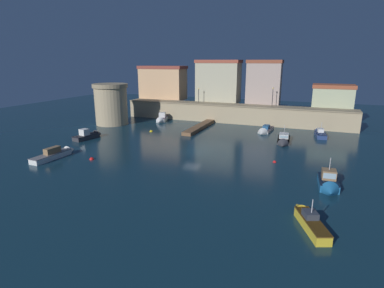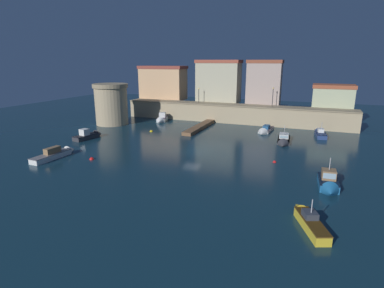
{
  "view_description": "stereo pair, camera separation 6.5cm",
  "coord_description": "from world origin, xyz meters",
  "px_view_note": "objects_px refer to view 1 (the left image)",
  "views": [
    {
      "loc": [
        16.57,
        -41.36,
        13.14
      ],
      "look_at": [
        0.0,
        0.21,
        1.05
      ],
      "focal_mm": 29.01,
      "sensor_mm": 36.0,
      "label": 1
    },
    {
      "loc": [
        16.63,
        -41.33,
        13.14
      ],
      "look_at": [
        0.0,
        0.21,
        1.05
      ],
      "focal_mm": 29.01,
      "sensor_mm": 36.0,
      "label": 2
    }
  ],
  "objects_px": {
    "moored_boat_2": "(283,141)",
    "mooring_buoy_2": "(151,132)",
    "mooring_buoy_1": "(92,160)",
    "moored_boat_6": "(265,131)",
    "moored_boat_7": "(89,135)",
    "quay_lamp_0": "(199,93)",
    "moored_boat_3": "(320,133)",
    "quay_lamp_1": "(273,94)",
    "moored_boat_0": "(56,154)",
    "mooring_buoy_0": "(275,162)",
    "moored_boat_5": "(162,119)",
    "fortress_tower": "(111,104)",
    "moored_boat_1": "(308,219)",
    "moored_boat_4": "(329,184)"
  },
  "relations": [
    {
      "from": "moored_boat_2",
      "to": "mooring_buoy_2",
      "type": "xyz_separation_m",
      "value": [
        -24.31,
        -0.8,
        -0.35
      ]
    },
    {
      "from": "mooring_buoy_1",
      "to": "moored_boat_6",
      "type": "bearing_deg",
      "value": 52.97
    },
    {
      "from": "moored_boat_7",
      "to": "moored_boat_2",
      "type": "bearing_deg",
      "value": -62.42
    },
    {
      "from": "quay_lamp_0",
      "to": "moored_boat_3",
      "type": "bearing_deg",
      "value": -13.92
    },
    {
      "from": "moored_boat_6",
      "to": "mooring_buoy_1",
      "type": "relative_size",
      "value": 11.35
    },
    {
      "from": "moored_boat_6",
      "to": "quay_lamp_1",
      "type": "bearing_deg",
      "value": -177.28
    },
    {
      "from": "moored_boat_0",
      "to": "mooring_buoy_0",
      "type": "bearing_deg",
      "value": -70.03
    },
    {
      "from": "quay_lamp_0",
      "to": "moored_boat_2",
      "type": "xyz_separation_m",
      "value": [
        20.24,
        -14.06,
        -5.79
      ]
    },
    {
      "from": "quay_lamp_1",
      "to": "moored_boat_5",
      "type": "distance_m",
      "value": 24.42
    },
    {
      "from": "fortress_tower",
      "to": "mooring_buoy_2",
      "type": "distance_m",
      "value": 12.59
    },
    {
      "from": "moored_boat_0",
      "to": "mooring_buoy_1",
      "type": "bearing_deg",
      "value": -77.21
    },
    {
      "from": "moored_boat_1",
      "to": "mooring_buoy_0",
      "type": "xyz_separation_m",
      "value": [
        -4.7,
        15.68,
        -0.5
      ]
    },
    {
      "from": "moored_boat_1",
      "to": "moored_boat_7",
      "type": "distance_m",
      "value": 40.29
    },
    {
      "from": "moored_boat_3",
      "to": "moored_boat_7",
      "type": "relative_size",
      "value": 1.06
    },
    {
      "from": "mooring_buoy_1",
      "to": "mooring_buoy_2",
      "type": "relative_size",
      "value": 1.06
    },
    {
      "from": "fortress_tower",
      "to": "mooring_buoy_2",
      "type": "relative_size",
      "value": 13.99
    },
    {
      "from": "moored_boat_4",
      "to": "moored_boat_5",
      "type": "distance_m",
      "value": 43.19
    },
    {
      "from": "fortress_tower",
      "to": "quay_lamp_1",
      "type": "distance_m",
      "value": 33.68
    },
    {
      "from": "moored_boat_2",
      "to": "mooring_buoy_1",
      "type": "xyz_separation_m",
      "value": [
        -23.47,
        -19.0,
        -0.35
      ]
    },
    {
      "from": "moored_boat_2",
      "to": "moored_boat_3",
      "type": "relative_size",
      "value": 1.18
    },
    {
      "from": "moored_boat_5",
      "to": "mooring_buoy_2",
      "type": "distance_m",
      "value": 10.44
    },
    {
      "from": "moored_boat_5",
      "to": "mooring_buoy_2",
      "type": "xyz_separation_m",
      "value": [
        2.88,
        -10.02,
        -0.56
      ]
    },
    {
      "from": "fortress_tower",
      "to": "moored_boat_6",
      "type": "bearing_deg",
      "value": 7.25
    },
    {
      "from": "moored_boat_2",
      "to": "mooring_buoy_1",
      "type": "bearing_deg",
      "value": -55.17
    },
    {
      "from": "moored_boat_4",
      "to": "moored_boat_5",
      "type": "relative_size",
      "value": 0.82
    },
    {
      "from": "moored_boat_1",
      "to": "mooring_buoy_1",
      "type": "bearing_deg",
      "value": 52.6
    },
    {
      "from": "moored_boat_2",
      "to": "moored_boat_5",
      "type": "xyz_separation_m",
      "value": [
        -27.19,
        9.22,
        0.21
      ]
    },
    {
      "from": "moored_boat_1",
      "to": "moored_boat_2",
      "type": "bearing_deg",
      "value": -12.31
    },
    {
      "from": "moored_boat_7",
      "to": "mooring_buoy_0",
      "type": "distance_m",
      "value": 31.77
    },
    {
      "from": "quay_lamp_0",
      "to": "moored_boat_2",
      "type": "distance_m",
      "value": 25.31
    },
    {
      "from": "mooring_buoy_2",
      "to": "moored_boat_4",
      "type": "bearing_deg",
      "value": -29.04
    },
    {
      "from": "quay_lamp_1",
      "to": "moored_boat_7",
      "type": "relative_size",
      "value": 0.66
    },
    {
      "from": "fortress_tower",
      "to": "moored_boat_2",
      "type": "distance_m",
      "value": 35.95
    },
    {
      "from": "quay_lamp_1",
      "to": "moored_boat_7",
      "type": "distance_m",
      "value": 36.79
    },
    {
      "from": "moored_boat_7",
      "to": "quay_lamp_1",
      "type": "bearing_deg",
      "value": -38.68
    },
    {
      "from": "moored_boat_2",
      "to": "moored_boat_3",
      "type": "distance_m",
      "value": 9.47
    },
    {
      "from": "moored_boat_4",
      "to": "mooring_buoy_2",
      "type": "bearing_deg",
      "value": -123.07
    },
    {
      "from": "quay_lamp_1",
      "to": "moored_boat_1",
      "type": "distance_m",
      "value": 42.0
    },
    {
      "from": "mooring_buoy_0",
      "to": "quay_lamp_1",
      "type": "bearing_deg",
      "value": 99.08
    },
    {
      "from": "mooring_buoy_0",
      "to": "moored_boat_1",
      "type": "bearing_deg",
      "value": -73.32
    },
    {
      "from": "moored_boat_1",
      "to": "moored_boat_3",
      "type": "bearing_deg",
      "value": -23.79
    },
    {
      "from": "moored_boat_2",
      "to": "moored_boat_6",
      "type": "distance_m",
      "value": 7.84
    },
    {
      "from": "moored_boat_4",
      "to": "mooring_buoy_1",
      "type": "bearing_deg",
      "value": -91.86
    },
    {
      "from": "moored_boat_2",
      "to": "moored_boat_5",
      "type": "bearing_deg",
      "value": -112.9
    },
    {
      "from": "quay_lamp_1",
      "to": "moored_boat_3",
      "type": "xyz_separation_m",
      "value": [
        9.58,
        -6.4,
        -6.0
      ]
    },
    {
      "from": "quay_lamp_1",
      "to": "moored_boat_6",
      "type": "distance_m",
      "value": 9.61
    },
    {
      "from": "fortress_tower",
      "to": "moored_boat_1",
      "type": "distance_m",
      "value": 49.96
    },
    {
      "from": "quay_lamp_0",
      "to": "moored_boat_2",
      "type": "bearing_deg",
      "value": -34.78
    },
    {
      "from": "quay_lamp_0",
      "to": "mooring_buoy_1",
      "type": "height_order",
      "value": "quay_lamp_0"
    },
    {
      "from": "moored_boat_6",
      "to": "mooring_buoy_0",
      "type": "distance_m",
      "value": 18.07
    }
  ]
}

